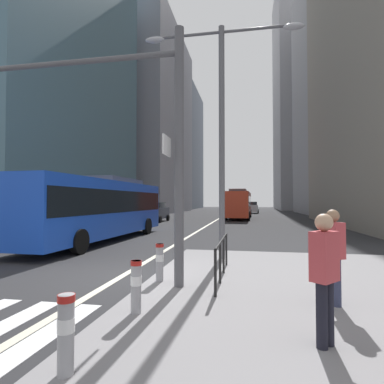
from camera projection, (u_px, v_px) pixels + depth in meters
name	position (u px, v px, depth m)	size (l,w,h in m)	color
ground_plane	(210.00, 224.00, 28.28)	(160.00, 160.00, 0.00)	#28282B
median_island	(345.00, 295.00, 6.64)	(9.00, 10.00, 0.15)	gray
lane_centre_line	(220.00, 218.00, 38.11)	(0.20, 80.00, 0.01)	beige
office_tower_left_near	(49.00, 21.00, 30.73)	(10.08, 22.02, 40.00)	slate
office_tower_left_mid	(144.00, 122.00, 58.35)	(13.88, 25.63, 34.01)	gray
office_tower_left_far	(178.00, 150.00, 86.38)	(11.37, 20.72, 32.67)	slate
office_tower_right_mid	(332.00, 91.00, 50.55)	(10.09, 18.84, 40.23)	#9E9EA3
office_tower_right_far	(305.00, 97.00, 74.89)	(13.60, 20.46, 54.64)	#9E9EA3
city_bus_blue_oncoming	(100.00, 206.00, 16.08)	(2.93, 11.90, 3.40)	blue
sedan_white_oncoming	(28.00, 223.00, 15.53)	(2.05, 4.30, 1.94)	silver
city_bus_red_receding	(239.00, 203.00, 36.23)	(2.93, 10.66, 3.40)	red
car_oncoming_mid	(156.00, 212.00, 31.14)	(2.07, 4.43, 1.94)	#232838
car_receding_near	(253.00, 207.00, 52.83)	(2.14, 4.54, 1.94)	silver
traffic_signal_gantry	(89.00, 118.00, 7.54)	(6.71, 0.65, 6.00)	#515156
street_lamp_post	(222.00, 108.00, 10.60)	(5.50, 0.32, 8.00)	#56565B
bollard_front	(66.00, 330.00, 3.46)	(0.20, 0.20, 0.89)	#99999E
bollard_left	(136.00, 284.00, 5.36)	(0.20, 0.20, 0.91)	#99999E
bollard_right	(160.00, 260.00, 7.51)	(0.20, 0.20, 0.90)	#99999E
pedestrian_railing	(222.00, 251.00, 7.81)	(0.06, 3.19, 0.98)	black
pedestrian_waiting	(333.00, 251.00, 5.80)	(0.40, 0.45, 1.79)	#2D334C
pedestrian_walking	(325.00, 272.00, 4.15)	(0.43, 0.44, 1.78)	black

